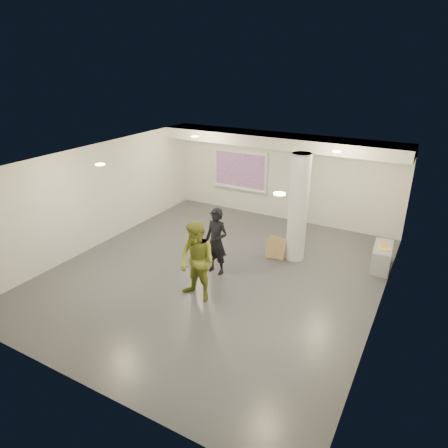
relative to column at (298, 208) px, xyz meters
The scene contains 20 objects.
floor 2.78m from the column, 129.81° to the right, with size 8.00×9.00×0.01m, color #3C3F44.
ceiling 2.78m from the column, 129.81° to the right, with size 8.00×9.00×0.01m, color silver.
wall_back 3.09m from the column, 119.05° to the left, with size 8.00×0.01×3.00m, color silver.
wall_front 6.48m from the column, 103.39° to the right, with size 8.00×0.01×3.00m, color silver.
wall_left 5.79m from the column, 161.88° to the right, with size 0.01×9.00×3.00m, color silver.
wall_right 3.08m from the column, 35.75° to the right, with size 0.01×9.00×3.00m, color silver.
soffit_band 2.94m from the column, 124.90° to the left, with size 8.00×1.10×0.36m, color white.
downlight_nw 4.05m from the column, 169.29° to the left, with size 0.22×0.22×0.02m, color #E8BA89.
downlight_ne 1.78m from the column, 45.00° to the left, with size 0.22×0.22×0.02m, color #E8BA89.
downlight_sw 5.17m from the column, 138.27° to the right, with size 0.22×0.22×0.02m, color #E8BA89.
downlight_se 3.68m from the column, 78.02° to the right, with size 0.22×0.22×0.02m, color #E8BA89.
column is the anchor object (origin of this frame).
projection_screen 4.08m from the column, 139.44° to the left, with size 2.10×0.13×1.42m.
credenza 2.58m from the column, 14.52° to the left, with size 0.46×1.10×0.64m, color #989B9E.
papers_stack 2.46m from the column, 12.28° to the left, with size 0.27×0.35×0.02m, color silver.
postit_pad 2.46m from the column, 14.56° to the left, with size 0.22×0.30×0.03m, color gold.
cardboard_back 1.36m from the column, 153.80° to the right, with size 0.49×0.04×0.54m, color olive.
cardboard_front 1.31m from the column, 156.80° to the right, with size 0.55×0.06×0.61m, color olive.
woman 2.41m from the column, 131.09° to the right, with size 0.65×0.42×1.77m, color black.
man 3.34m from the column, 113.13° to the right, with size 0.93×0.72×1.91m, color olive.
Camera 1 is at (4.64, -7.95, 5.24)m, focal length 32.00 mm.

